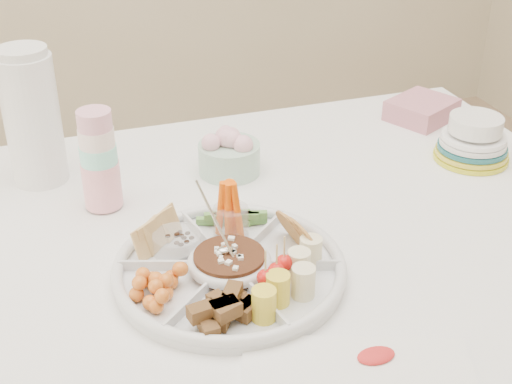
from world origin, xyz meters
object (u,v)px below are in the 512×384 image
object	(u,v)px
dining_table	(232,384)
plate_stack	(474,138)
party_tray	(230,266)
thermos	(32,115)

from	to	relation	value
dining_table	plate_stack	bearing A→B (deg)	10.85
dining_table	party_tray	bearing A→B (deg)	-105.87
dining_table	party_tray	distance (m)	0.42
party_tray	plate_stack	world-z (taller)	plate_stack
plate_stack	party_tray	bearing A→B (deg)	-158.67
dining_table	plate_stack	world-z (taller)	plate_stack
dining_table	thermos	xyz separation A→B (m)	(-0.31, 0.32, 0.52)
thermos	plate_stack	bearing A→B (deg)	-13.14
party_tray	dining_table	bearing A→B (deg)	74.13
dining_table	party_tray	world-z (taller)	party_tray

